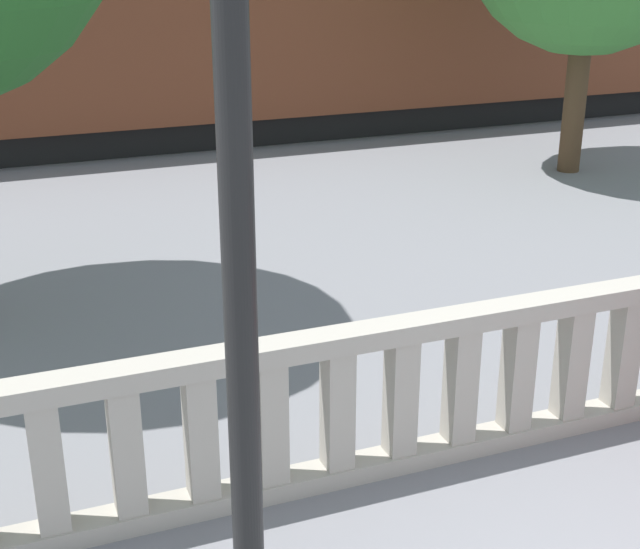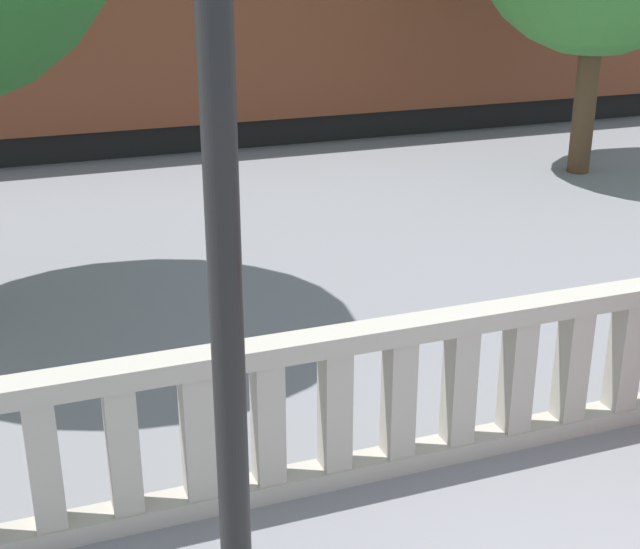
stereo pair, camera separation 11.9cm
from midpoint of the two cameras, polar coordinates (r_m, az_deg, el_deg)
name	(u,v)px [view 1 (the left image)]	position (r m, az deg, el deg)	size (l,w,h in m)	color
balustrade	(489,379)	(6.93, 10.30, -6.58)	(13.29, 0.24, 1.21)	#ADA599
train_near	(321,42)	(18.27, -0.11, 14.68)	(26.01, 2.76, 3.90)	black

